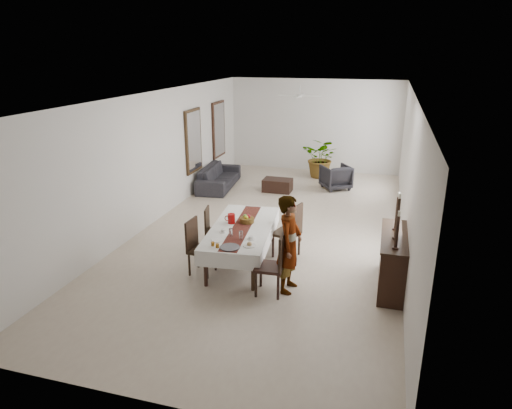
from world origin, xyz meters
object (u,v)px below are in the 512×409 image
object	(u,v)px
woman	(289,244)
dining_table_top	(242,228)
red_pitcher	(231,219)
sofa	(219,177)
sideboard_body	(392,262)

from	to	relation	value
woman	dining_table_top	bearing A→B (deg)	56.57
woman	red_pitcher	bearing A→B (deg)	58.56
sofa	sideboard_body	bearing A→B (deg)	-139.45
woman	sofa	xyz separation A→B (m)	(-3.50, 5.78, -0.56)
red_pitcher	sofa	bearing A→B (deg)	113.43
dining_table_top	sideboard_body	size ratio (longest dim) A/B	1.47
red_pitcher	sideboard_body	distance (m)	3.25
red_pitcher	woman	xyz separation A→B (m)	(1.43, -1.01, 0.03)
dining_table_top	woman	world-z (taller)	woman
woman	sofa	bearing A→B (deg)	34.91
red_pitcher	sideboard_body	world-z (taller)	sideboard_body
dining_table_top	woman	distance (m)	1.47
red_pitcher	sofa	distance (m)	5.23
sideboard_body	sofa	xyz separation A→B (m)	(-5.28, 5.15, -0.16)
red_pitcher	sofa	world-z (taller)	red_pitcher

